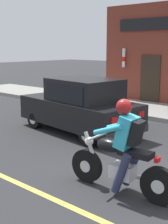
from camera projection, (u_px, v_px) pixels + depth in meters
The scene contains 5 objects.
ground_plane at pixel (164, 182), 5.74m from camera, with size 80.00×80.00×0.00m, color #2B2B2D.
sidewalk_curb at pixel (158, 111), 11.71m from camera, with size 2.60×22.00×0.14m, color gray.
motorcycle_with_rider at pixel (122, 155), 5.18m from camera, with size 0.58×2.02×1.62m.
car_hatchback at pixel (80, 106), 8.94m from camera, with size 2.09×3.95×1.57m.
traffic_cone at pixel (106, 94), 13.56m from camera, with size 0.36×0.36×0.60m.
Camera 1 is at (-5.01, -2.39, 2.44)m, focal length 50.00 mm.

